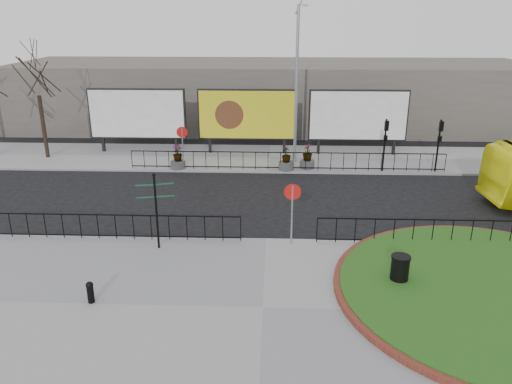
{
  "coord_description": "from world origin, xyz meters",
  "views": [
    {
      "loc": [
        0.31,
        -18.27,
        8.71
      ],
      "look_at": [
        -0.45,
        1.12,
        1.7
      ],
      "focal_mm": 35.0,
      "sensor_mm": 36.0,
      "label": 1
    }
  ],
  "objects_px": {
    "lamp_post": "(297,84)",
    "bollard": "(90,291)",
    "litter_bin": "(400,270)",
    "planter_c": "(307,158)",
    "fingerpost_sign": "(156,204)",
    "billboard_mid": "(247,115)",
    "planter_a": "(178,159)",
    "planter_b": "(286,161)"
  },
  "relations": [
    {
      "from": "lamp_post",
      "to": "planter_a",
      "type": "relative_size",
      "value": 6.57
    },
    {
      "from": "billboard_mid",
      "to": "fingerpost_sign",
      "type": "height_order",
      "value": "billboard_mid"
    },
    {
      "from": "lamp_post",
      "to": "planter_a",
      "type": "bearing_deg",
      "value": -166.83
    },
    {
      "from": "billboard_mid",
      "to": "litter_bin",
      "type": "relative_size",
      "value": 5.83
    },
    {
      "from": "fingerpost_sign",
      "to": "bollard",
      "type": "height_order",
      "value": "fingerpost_sign"
    },
    {
      "from": "bollard",
      "to": "planter_c",
      "type": "xyz_separation_m",
      "value": [
        7.6,
        14.73,
        0.18
      ]
    },
    {
      "from": "bollard",
      "to": "planter_b",
      "type": "bearing_deg",
      "value": 66.03
    },
    {
      "from": "planter_a",
      "to": "planter_b",
      "type": "xyz_separation_m",
      "value": [
        6.3,
        -0.0,
        -0.03
      ]
    },
    {
      "from": "lamp_post",
      "to": "bollard",
      "type": "xyz_separation_m",
      "value": [
        -6.9,
        -15.91,
        -4.31
      ]
    },
    {
      "from": "litter_bin",
      "to": "planter_a",
      "type": "relative_size",
      "value": 0.76
    },
    {
      "from": "billboard_mid",
      "to": "bollard",
      "type": "relative_size",
      "value": 8.54
    },
    {
      "from": "lamp_post",
      "to": "planter_b",
      "type": "bearing_deg",
      "value": -108.66
    },
    {
      "from": "lamp_post",
      "to": "litter_bin",
      "type": "distance_m",
      "value": 15.33
    },
    {
      "from": "fingerpost_sign",
      "to": "bollard",
      "type": "distance_m",
      "value": 4.36
    },
    {
      "from": "planter_c",
      "to": "lamp_post",
      "type": "bearing_deg",
      "value": 120.24
    },
    {
      "from": "fingerpost_sign",
      "to": "bollard",
      "type": "xyz_separation_m",
      "value": [
        -1.26,
        -3.92,
        -1.43
      ]
    },
    {
      "from": "lamp_post",
      "to": "bollard",
      "type": "height_order",
      "value": "lamp_post"
    },
    {
      "from": "planter_c",
      "to": "planter_a",
      "type": "bearing_deg",
      "value": -176.87
    },
    {
      "from": "litter_bin",
      "to": "planter_c",
      "type": "relative_size",
      "value": 0.74
    },
    {
      "from": "bollard",
      "to": "planter_c",
      "type": "height_order",
      "value": "planter_c"
    },
    {
      "from": "planter_a",
      "to": "bollard",
      "type": "bearing_deg",
      "value": -90.26
    },
    {
      "from": "bollard",
      "to": "litter_bin",
      "type": "bearing_deg",
      "value": 8.42
    },
    {
      "from": "billboard_mid",
      "to": "planter_a",
      "type": "distance_m",
      "value": 5.58
    },
    {
      "from": "litter_bin",
      "to": "planter_c",
      "type": "xyz_separation_m",
      "value": [
        -2.3,
        13.26,
        0.04
      ]
    },
    {
      "from": "lamp_post",
      "to": "planter_a",
      "type": "xyz_separation_m",
      "value": [
        -6.84,
        -1.6,
        -4.16
      ]
    },
    {
      "from": "fingerpost_sign",
      "to": "litter_bin",
      "type": "relative_size",
      "value": 2.85
    },
    {
      "from": "fingerpost_sign",
      "to": "planter_a",
      "type": "bearing_deg",
      "value": 87.33
    },
    {
      "from": "billboard_mid",
      "to": "lamp_post",
      "type": "distance_m",
      "value": 4.23
    },
    {
      "from": "billboard_mid",
      "to": "planter_a",
      "type": "height_order",
      "value": "billboard_mid"
    },
    {
      "from": "fingerpost_sign",
      "to": "planter_c",
      "type": "height_order",
      "value": "fingerpost_sign"
    },
    {
      "from": "bollard",
      "to": "planter_b",
      "type": "xyz_separation_m",
      "value": [
        6.36,
        14.31,
        0.12
      ]
    },
    {
      "from": "billboard_mid",
      "to": "lamp_post",
      "type": "bearing_deg",
      "value": -33.25
    },
    {
      "from": "billboard_mid",
      "to": "lamp_post",
      "type": "xyz_separation_m",
      "value": [
        3.01,
        -1.97,
        2.23
      ]
    },
    {
      "from": "billboard_mid",
      "to": "planter_b",
      "type": "relative_size",
      "value": 4.47
    },
    {
      "from": "fingerpost_sign",
      "to": "bollard",
      "type": "bearing_deg",
      "value": -117.13
    },
    {
      "from": "billboard_mid",
      "to": "litter_bin",
      "type": "distance_m",
      "value": 17.59
    },
    {
      "from": "bollard",
      "to": "planter_c",
      "type": "relative_size",
      "value": 0.5
    },
    {
      "from": "planter_c",
      "to": "litter_bin",
      "type": "bearing_deg",
      "value": -80.16
    },
    {
      "from": "fingerpost_sign",
      "to": "bollard",
      "type": "relative_size",
      "value": 4.17
    },
    {
      "from": "fingerpost_sign",
      "to": "planter_c",
      "type": "distance_m",
      "value": 12.59
    },
    {
      "from": "planter_a",
      "to": "planter_c",
      "type": "distance_m",
      "value": 7.54
    },
    {
      "from": "bollard",
      "to": "planter_b",
      "type": "height_order",
      "value": "planter_b"
    }
  ]
}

